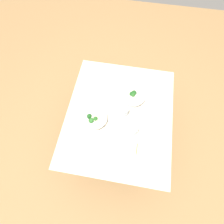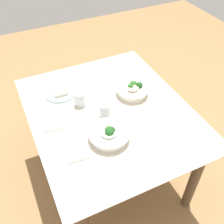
{
  "view_description": "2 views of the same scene",
  "coord_description": "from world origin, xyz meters",
  "px_view_note": "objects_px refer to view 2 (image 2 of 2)",
  "views": [
    {
      "loc": [
        0.75,
        0.06,
        2.34
      ],
      "look_at": [
        -0.01,
        -0.08,
        0.75
      ],
      "focal_mm": 28.53,
      "sensor_mm": 36.0,
      "label": 1
    },
    {
      "loc": [
        -1.2,
        0.55,
        1.95
      ],
      "look_at": [
        -0.04,
        0.0,
        0.75
      ],
      "focal_mm": 42.43,
      "sensor_mm": 36.0,
      "label": 2
    }
  ],
  "objects_px": {
    "broccoli_bowl_far": "(109,134)",
    "napkin_folded_lower": "(50,120)",
    "broccoli_bowl_near": "(132,90)",
    "water_glass_side": "(80,99)",
    "napkin_folded_upper": "(77,148)",
    "bread_side_plate": "(60,93)",
    "fork_by_near_bowl": "(86,127)",
    "fork_by_far_bowl": "(89,88)",
    "table_knife_left": "(45,83)",
    "water_glass_center": "(105,110)"
  },
  "relations": [
    {
      "from": "broccoli_bowl_near",
      "to": "fork_by_far_bowl",
      "type": "height_order",
      "value": "broccoli_bowl_near"
    },
    {
      "from": "bread_side_plate",
      "to": "water_glass_center",
      "type": "distance_m",
      "value": 0.4
    },
    {
      "from": "fork_by_far_bowl",
      "to": "napkin_folded_lower",
      "type": "distance_m",
      "value": 0.41
    },
    {
      "from": "water_glass_center",
      "to": "fork_by_near_bowl",
      "type": "height_order",
      "value": "water_glass_center"
    },
    {
      "from": "broccoli_bowl_far",
      "to": "fork_by_near_bowl",
      "type": "bearing_deg",
      "value": 33.68
    },
    {
      "from": "water_glass_side",
      "to": "napkin_folded_upper",
      "type": "xyz_separation_m",
      "value": [
        -0.36,
        0.16,
        -0.05
      ]
    },
    {
      "from": "fork_by_near_bowl",
      "to": "table_knife_left",
      "type": "distance_m",
      "value": 0.59
    },
    {
      "from": "fork_by_near_bowl",
      "to": "napkin_folded_upper",
      "type": "xyz_separation_m",
      "value": [
        -0.13,
        0.11,
        0.0
      ]
    },
    {
      "from": "fork_by_far_bowl",
      "to": "broccoli_bowl_near",
      "type": "bearing_deg",
      "value": 22.21
    },
    {
      "from": "water_glass_center",
      "to": "napkin_folded_lower",
      "type": "relative_size",
      "value": 0.46
    },
    {
      "from": "bread_side_plate",
      "to": "napkin_folded_lower",
      "type": "xyz_separation_m",
      "value": [
        -0.23,
        0.14,
        -0.01
      ]
    },
    {
      "from": "table_knife_left",
      "to": "napkin_folded_lower",
      "type": "distance_m",
      "value": 0.42
    },
    {
      "from": "bread_side_plate",
      "to": "napkin_folded_lower",
      "type": "bearing_deg",
      "value": 149.17
    },
    {
      "from": "water_glass_center",
      "to": "broccoli_bowl_far",
      "type": "bearing_deg",
      "value": 163.19
    },
    {
      "from": "water_glass_center",
      "to": "broccoli_bowl_near",
      "type": "bearing_deg",
      "value": -66.13
    },
    {
      "from": "fork_by_far_bowl",
      "to": "broccoli_bowl_far",
      "type": "bearing_deg",
      "value": -39.3
    },
    {
      "from": "napkin_folded_upper",
      "to": "napkin_folded_lower",
      "type": "height_order",
      "value": "same"
    },
    {
      "from": "bread_side_plate",
      "to": "water_glass_center",
      "type": "xyz_separation_m",
      "value": [
        -0.34,
        -0.21,
        0.04
      ]
    },
    {
      "from": "bread_side_plate",
      "to": "napkin_folded_lower",
      "type": "relative_size",
      "value": 1.02
    },
    {
      "from": "broccoli_bowl_near",
      "to": "fork_by_near_bowl",
      "type": "height_order",
      "value": "broccoli_bowl_near"
    },
    {
      "from": "broccoli_bowl_near",
      "to": "table_knife_left",
      "type": "xyz_separation_m",
      "value": [
        0.4,
        0.54,
        -0.03
      ]
    },
    {
      "from": "bread_side_plate",
      "to": "broccoli_bowl_near",
      "type": "bearing_deg",
      "value": -114.83
    },
    {
      "from": "table_knife_left",
      "to": "napkin_folded_upper",
      "type": "height_order",
      "value": "napkin_folded_upper"
    },
    {
      "from": "broccoli_bowl_far",
      "to": "bread_side_plate",
      "type": "xyz_separation_m",
      "value": [
        0.54,
        0.15,
        -0.02
      ]
    },
    {
      "from": "broccoli_bowl_far",
      "to": "table_knife_left",
      "type": "height_order",
      "value": "broccoli_bowl_far"
    },
    {
      "from": "water_glass_center",
      "to": "napkin_folded_upper",
      "type": "xyz_separation_m",
      "value": [
        -0.19,
        0.27,
        -0.05
      ]
    },
    {
      "from": "broccoli_bowl_near",
      "to": "fork_by_near_bowl",
      "type": "distance_m",
      "value": 0.47
    },
    {
      "from": "broccoli_bowl_near",
      "to": "napkin_folded_upper",
      "type": "distance_m",
      "value": 0.62
    },
    {
      "from": "napkin_folded_lower",
      "to": "broccoli_bowl_near",
      "type": "bearing_deg",
      "value": -88.89
    },
    {
      "from": "broccoli_bowl_far",
      "to": "bread_side_plate",
      "type": "relative_size",
      "value": 1.2
    },
    {
      "from": "bread_side_plate",
      "to": "fork_by_far_bowl",
      "type": "height_order",
      "value": "bread_side_plate"
    },
    {
      "from": "broccoli_bowl_near",
      "to": "water_glass_side",
      "type": "height_order",
      "value": "water_glass_side"
    },
    {
      "from": "broccoli_bowl_far",
      "to": "bread_side_plate",
      "type": "height_order",
      "value": "broccoli_bowl_far"
    },
    {
      "from": "table_knife_left",
      "to": "water_glass_side",
      "type": "bearing_deg",
      "value": 156.2
    },
    {
      "from": "bread_side_plate",
      "to": "napkin_folded_upper",
      "type": "xyz_separation_m",
      "value": [
        -0.53,
        0.06,
        -0.01
      ]
    },
    {
      "from": "water_glass_center",
      "to": "napkin_folded_lower",
      "type": "xyz_separation_m",
      "value": [
        0.11,
        0.35,
        -0.05
      ]
    },
    {
      "from": "broccoli_bowl_far",
      "to": "napkin_folded_lower",
      "type": "xyz_separation_m",
      "value": [
        0.31,
        0.29,
        -0.03
      ]
    },
    {
      "from": "broccoli_bowl_far",
      "to": "fork_by_far_bowl",
      "type": "distance_m",
      "value": 0.52
    },
    {
      "from": "water_glass_center",
      "to": "fork_by_far_bowl",
      "type": "height_order",
      "value": "water_glass_center"
    },
    {
      "from": "broccoli_bowl_far",
      "to": "napkin_folded_lower",
      "type": "bearing_deg",
      "value": 42.91
    },
    {
      "from": "broccoli_bowl_far",
      "to": "fork_by_far_bowl",
      "type": "height_order",
      "value": "broccoli_bowl_far"
    },
    {
      "from": "broccoli_bowl_far",
      "to": "fork_by_near_bowl",
      "type": "xyz_separation_m",
      "value": [
        0.15,
        0.1,
        -0.03
      ]
    },
    {
      "from": "fork_by_far_bowl",
      "to": "fork_by_near_bowl",
      "type": "distance_m",
      "value": 0.4
    },
    {
      "from": "bread_side_plate",
      "to": "napkin_folded_upper",
      "type": "relative_size",
      "value": 1.08
    },
    {
      "from": "fork_by_near_bowl",
      "to": "napkin_folded_upper",
      "type": "distance_m",
      "value": 0.17
    },
    {
      "from": "broccoli_bowl_far",
      "to": "table_knife_left",
      "type": "xyz_separation_m",
      "value": [
        0.72,
        0.21,
        -0.03
      ]
    },
    {
      "from": "bread_side_plate",
      "to": "fork_by_near_bowl",
      "type": "relative_size",
      "value": 1.9
    },
    {
      "from": "napkin_folded_lower",
      "to": "water_glass_center",
      "type": "bearing_deg",
      "value": -107.48
    },
    {
      "from": "broccoli_bowl_near",
      "to": "water_glass_side",
      "type": "distance_m",
      "value": 0.39
    },
    {
      "from": "water_glass_side",
      "to": "table_knife_left",
      "type": "relative_size",
      "value": 0.5
    }
  ]
}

